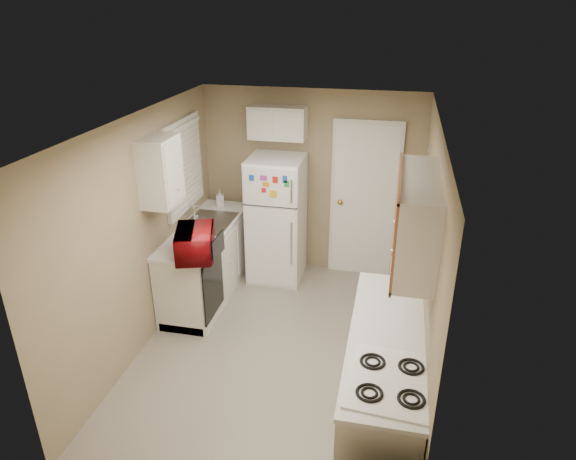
# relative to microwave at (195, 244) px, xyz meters

# --- Properties ---
(floor) EXTENTS (3.80, 3.80, 0.00)m
(floor) POSITION_rel_microwave_xyz_m (0.92, -0.17, -1.05)
(floor) COLOR #ACA496
(floor) RESTS_ON ground
(ceiling) EXTENTS (3.80, 3.80, 0.00)m
(ceiling) POSITION_rel_microwave_xyz_m (0.92, -0.17, 1.35)
(ceiling) COLOR white
(ceiling) RESTS_ON floor
(wall_left) EXTENTS (3.80, 3.80, 0.00)m
(wall_left) POSITION_rel_microwave_xyz_m (-0.48, -0.17, 0.15)
(wall_left) COLOR #9D8B69
(wall_left) RESTS_ON floor
(wall_right) EXTENTS (3.80, 3.80, 0.00)m
(wall_right) POSITION_rel_microwave_xyz_m (2.32, -0.17, 0.15)
(wall_right) COLOR #9D8B69
(wall_right) RESTS_ON floor
(wall_back) EXTENTS (2.80, 2.80, 0.00)m
(wall_back) POSITION_rel_microwave_xyz_m (0.92, 1.73, 0.15)
(wall_back) COLOR #9D8B69
(wall_back) RESTS_ON floor
(wall_front) EXTENTS (2.80, 2.80, 0.00)m
(wall_front) POSITION_rel_microwave_xyz_m (0.92, -2.07, 0.15)
(wall_front) COLOR #9D8B69
(wall_front) RESTS_ON floor
(left_counter) EXTENTS (0.60, 1.80, 0.90)m
(left_counter) POSITION_rel_microwave_xyz_m (-0.18, 0.73, -0.60)
(left_counter) COLOR silver
(left_counter) RESTS_ON floor
(dishwasher) EXTENTS (0.03, 0.58, 0.72)m
(dishwasher) POSITION_rel_microwave_xyz_m (0.11, 0.13, -0.56)
(dishwasher) COLOR black
(dishwasher) RESTS_ON floor
(sink) EXTENTS (0.54, 0.74, 0.16)m
(sink) POSITION_rel_microwave_xyz_m (-0.18, 0.88, -0.19)
(sink) COLOR gray
(sink) RESTS_ON left_counter
(microwave) EXTENTS (0.62, 0.46, 0.37)m
(microwave) POSITION_rel_microwave_xyz_m (0.00, 0.00, 0.00)
(microwave) COLOR maroon
(microwave) RESTS_ON left_counter
(soap_bottle) EXTENTS (0.13, 0.13, 0.22)m
(soap_bottle) POSITION_rel_microwave_xyz_m (-0.23, 1.44, -0.05)
(soap_bottle) COLOR white
(soap_bottle) RESTS_ON left_counter
(window_blinds) EXTENTS (0.10, 0.98, 1.08)m
(window_blinds) POSITION_rel_microwave_xyz_m (-0.44, 0.88, 0.55)
(window_blinds) COLOR silver
(window_blinds) RESTS_ON wall_left
(upper_cabinet_left) EXTENTS (0.30, 0.45, 0.70)m
(upper_cabinet_left) POSITION_rel_microwave_xyz_m (-0.33, 0.05, 0.75)
(upper_cabinet_left) COLOR silver
(upper_cabinet_left) RESTS_ON wall_left
(refrigerator) EXTENTS (0.67, 0.65, 1.63)m
(refrigerator) POSITION_rel_microwave_xyz_m (0.55, 1.34, -0.24)
(refrigerator) COLOR white
(refrigerator) RESTS_ON floor
(cabinet_over_fridge) EXTENTS (0.70, 0.30, 0.40)m
(cabinet_over_fridge) POSITION_rel_microwave_xyz_m (0.52, 1.58, 0.95)
(cabinet_over_fridge) COLOR silver
(cabinet_over_fridge) RESTS_ON wall_back
(interior_door) EXTENTS (0.86, 0.06, 2.08)m
(interior_door) POSITION_rel_microwave_xyz_m (1.62, 1.69, -0.03)
(interior_door) COLOR white
(interior_door) RESTS_ON floor
(right_counter) EXTENTS (0.60, 2.00, 0.90)m
(right_counter) POSITION_rel_microwave_xyz_m (2.02, -0.97, -0.60)
(right_counter) COLOR silver
(right_counter) RESTS_ON floor
(stove) EXTENTS (0.64, 0.77, 0.88)m
(stove) POSITION_rel_microwave_xyz_m (2.07, -1.53, -0.61)
(stove) COLOR white
(stove) RESTS_ON floor
(upper_cabinet_right) EXTENTS (0.30, 1.20, 0.70)m
(upper_cabinet_right) POSITION_rel_microwave_xyz_m (2.17, -0.67, 0.75)
(upper_cabinet_right) COLOR silver
(upper_cabinet_right) RESTS_ON wall_right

